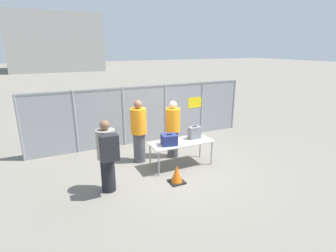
% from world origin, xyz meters
% --- Properties ---
extents(ground_plane, '(120.00, 120.00, 0.00)m').
position_xyz_m(ground_plane, '(0.00, 0.00, 0.00)').
color(ground_plane, slate).
extents(fence_section, '(7.89, 0.07, 2.02)m').
position_xyz_m(fence_section, '(0.01, 2.28, 1.06)').
color(fence_section, gray).
rests_on(fence_section, ground_plane).
extents(inspection_table, '(1.79, 0.73, 0.74)m').
position_xyz_m(inspection_table, '(0.18, -0.06, 0.68)').
color(inspection_table, '#B2B2AD').
rests_on(inspection_table, ground_plane).
extents(suitcase_navy, '(0.46, 0.40, 0.31)m').
position_xyz_m(suitcase_navy, '(-0.23, -0.13, 0.88)').
color(suitcase_navy, navy).
rests_on(suitcase_navy, inspection_table).
extents(suitcase_grey, '(0.38, 0.23, 0.37)m').
position_xyz_m(suitcase_grey, '(0.66, 0.02, 0.91)').
color(suitcase_grey, slate).
rests_on(suitcase_grey, inspection_table).
extents(traveler_hooded, '(0.43, 0.67, 1.74)m').
position_xyz_m(traveler_hooded, '(-2.01, -0.57, 0.96)').
color(traveler_hooded, black).
rests_on(traveler_hooded, ground_plane).
extents(security_worker_near, '(0.44, 0.44, 1.76)m').
position_xyz_m(security_worker_near, '(0.27, 0.65, 0.91)').
color(security_worker_near, '#4C4C51').
rests_on(security_worker_near, ground_plane).
extents(security_worker_far, '(0.46, 0.46, 1.85)m').
position_xyz_m(security_worker_far, '(-0.78, 0.76, 0.96)').
color(security_worker_far, '#4C4C51').
rests_on(security_worker_far, ground_plane).
extents(utility_trailer, '(4.18, 2.32, 0.66)m').
position_xyz_m(utility_trailer, '(1.13, 4.29, 0.40)').
color(utility_trailer, '#B2B2B7').
rests_on(utility_trailer, ground_plane).
extents(distant_hangar, '(12.18, 11.55, 7.78)m').
position_xyz_m(distant_hangar, '(-0.70, 38.08, 3.89)').
color(distant_hangar, '#999993').
rests_on(distant_hangar, ground_plane).
extents(traffic_cone, '(0.38, 0.38, 0.47)m').
position_xyz_m(traffic_cone, '(-0.38, -0.88, 0.22)').
color(traffic_cone, black).
rests_on(traffic_cone, ground_plane).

